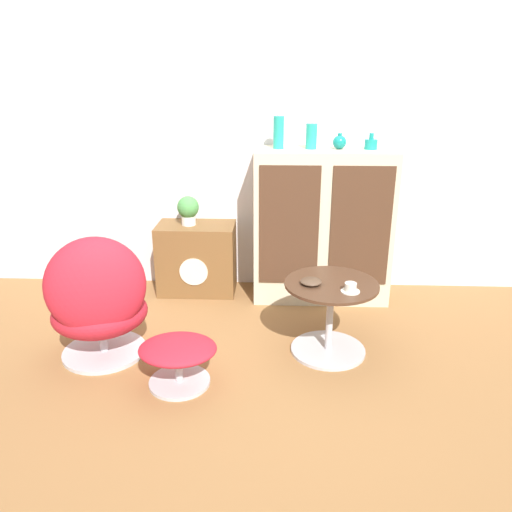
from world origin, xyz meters
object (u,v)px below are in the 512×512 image
(coffee_table, at_px, (330,314))
(vase_leftmost, at_px, (279,132))
(egg_chair, at_px, (98,302))
(teacup, at_px, (351,288))
(bowl, at_px, (311,282))
(ottoman, at_px, (178,354))
(potted_plant, at_px, (188,209))
(tv_console, at_px, (197,258))
(vase_inner_left, at_px, (311,136))
(sideboard, at_px, (322,225))
(vase_rightmost, at_px, (371,144))
(vase_inner_right, at_px, (340,142))

(coffee_table, xyz_separation_m, vase_leftmost, (-0.34, 0.88, 1.01))
(egg_chair, distance_m, teacup, 1.52)
(bowl, bearing_deg, ottoman, -154.20)
(egg_chair, relative_size, potted_plant, 3.63)
(ottoman, xyz_separation_m, potted_plant, (-0.14, 1.31, 0.50))
(tv_console, bearing_deg, potted_plant, 179.22)
(tv_console, xyz_separation_m, vase_inner_left, (0.88, -0.04, 0.97))
(ottoman, height_order, vase_leftmost, vase_leftmost)
(egg_chair, bearing_deg, sideboard, 35.30)
(tv_console, relative_size, vase_leftmost, 2.63)
(sideboard, bearing_deg, teacup, -84.82)
(ottoman, relative_size, teacup, 3.97)
(vase_inner_left, xyz_separation_m, teacup, (0.20, -1.01, -0.75))
(vase_leftmost, xyz_separation_m, vase_inner_left, (0.24, 0.00, -0.03))
(ottoman, relative_size, potted_plant, 1.95)
(ottoman, distance_m, vase_rightmost, 2.03)
(egg_chair, distance_m, potted_plant, 1.16)
(tv_console, height_order, vase_inner_right, vase_inner_right)
(sideboard, xyz_separation_m, ottoman, (-0.90, -1.27, -0.39))
(tv_console, bearing_deg, vase_inner_left, -2.55)
(vase_rightmost, bearing_deg, teacup, -103.20)
(vase_inner_left, bearing_deg, vase_rightmost, 0.00)
(coffee_table, relative_size, teacup, 5.17)
(tv_console, distance_m, vase_inner_left, 1.31)
(tv_console, distance_m, bowl, 1.29)
(vase_inner_right, bearing_deg, sideboard, -177.78)
(egg_chair, bearing_deg, vase_inner_right, 33.60)
(sideboard, distance_m, coffee_table, 0.93)
(coffee_table, bearing_deg, tv_console, 136.90)
(egg_chair, relative_size, vase_inner_left, 4.57)
(sideboard, height_order, ottoman, sideboard)
(coffee_table, relative_size, vase_rightmost, 5.01)
(ottoman, distance_m, vase_leftmost, 1.76)
(ottoman, distance_m, bowl, 0.90)
(egg_chair, relative_size, vase_leftmost, 3.54)
(vase_inner_left, relative_size, teacup, 1.61)
(ottoman, relative_size, vase_rightmost, 3.84)
(potted_plant, bearing_deg, ottoman, -83.73)
(vase_leftmost, height_order, vase_rightmost, vase_leftmost)
(tv_console, height_order, ottoman, tv_console)
(ottoman, xyz_separation_m, vase_inner_right, (1.00, 1.27, 1.02))
(coffee_table, bearing_deg, sideboard, 89.62)
(vase_inner_left, height_order, vase_inner_right, vase_inner_left)
(egg_chair, distance_m, coffee_table, 1.43)
(vase_inner_left, bearing_deg, bowl, -91.79)
(vase_leftmost, bearing_deg, sideboard, -0.64)
(tv_console, bearing_deg, teacup, -44.11)
(potted_plant, distance_m, bowl, 1.32)
(vase_inner_right, height_order, potted_plant, vase_inner_right)
(teacup, bearing_deg, vase_rightmost, 76.80)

